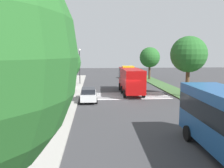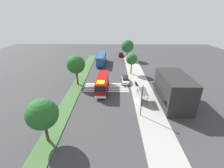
{
  "view_description": "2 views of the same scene",
  "coord_description": "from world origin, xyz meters",
  "px_view_note": "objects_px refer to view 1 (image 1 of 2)",
  "views": [
    {
      "loc": [
        -27.84,
        4.48,
        5.66
      ],
      "look_at": [
        2.24,
        1.91,
        1.59
      ],
      "focal_mm": 36.83,
      "sensor_mm": 36.0,
      "label": 1
    },
    {
      "loc": [
        37.03,
        1.91,
        16.92
      ],
      "look_at": [
        2.6,
        1.43,
        1.15
      ],
      "focal_mm": 24.36,
      "sensor_mm": 36.0,
      "label": 2
    }
  ],
  "objects_px": {
    "parked_car_mid": "(88,94)",
    "street_lamp": "(80,63)",
    "fire_truck": "(130,79)",
    "median_tree_west": "(150,57)",
    "bus_stop_shelter": "(73,77)",
    "sidewalk_tree_west": "(61,63)",
    "median_tree_far_west": "(189,55)",
    "bench_west_of_shelter": "(67,94)",
    "bench_near_shelter": "(70,89)"
  },
  "relations": [
    {
      "from": "parked_car_mid",
      "to": "street_lamp",
      "type": "height_order",
      "value": "street_lamp"
    },
    {
      "from": "fire_truck",
      "to": "median_tree_west",
      "type": "height_order",
      "value": "median_tree_west"
    },
    {
      "from": "median_tree_west",
      "to": "bus_stop_shelter",
      "type": "bearing_deg",
      "value": 126.28
    },
    {
      "from": "median_tree_west",
      "to": "fire_truck",
      "type": "bearing_deg",
      "value": 157.17
    },
    {
      "from": "fire_truck",
      "to": "bus_stop_shelter",
      "type": "distance_m",
      "value": 9.84
    },
    {
      "from": "sidewalk_tree_west",
      "to": "median_tree_far_west",
      "type": "height_order",
      "value": "median_tree_far_west"
    },
    {
      "from": "bus_stop_shelter",
      "to": "median_tree_far_west",
      "type": "bearing_deg",
      "value": -119.21
    },
    {
      "from": "sidewalk_tree_west",
      "to": "median_tree_west",
      "type": "relative_size",
      "value": 0.94
    },
    {
      "from": "fire_truck",
      "to": "median_tree_far_west",
      "type": "bearing_deg",
      "value": -117.07
    },
    {
      "from": "street_lamp",
      "to": "median_tree_west",
      "type": "bearing_deg",
      "value": -66.43
    },
    {
      "from": "bench_west_of_shelter",
      "to": "bench_near_shelter",
      "type": "bearing_deg",
      "value": 0.0
    },
    {
      "from": "street_lamp",
      "to": "sidewalk_tree_west",
      "type": "height_order",
      "value": "sidewalk_tree_west"
    },
    {
      "from": "fire_truck",
      "to": "sidewalk_tree_west",
      "type": "relative_size",
      "value": 1.52
    },
    {
      "from": "fire_truck",
      "to": "sidewalk_tree_west",
      "type": "xyz_separation_m",
      "value": [
        -11.61,
        8.06,
        2.77
      ]
    },
    {
      "from": "parked_car_mid",
      "to": "bus_stop_shelter",
      "type": "distance_m",
      "value": 10.47
    },
    {
      "from": "median_tree_far_west",
      "to": "bus_stop_shelter",
      "type": "bearing_deg",
      "value": 60.79
    },
    {
      "from": "bench_near_shelter",
      "to": "bench_west_of_shelter",
      "type": "distance_m",
      "value": 4.33
    },
    {
      "from": "bench_west_of_shelter",
      "to": "parked_car_mid",
      "type": "bearing_deg",
      "value": -123.07
    },
    {
      "from": "street_lamp",
      "to": "median_tree_west",
      "type": "xyz_separation_m",
      "value": [
        6.31,
        -14.46,
        0.93
      ]
    },
    {
      "from": "bench_west_of_shelter",
      "to": "street_lamp",
      "type": "bearing_deg",
      "value": -3.79
    },
    {
      "from": "bench_west_of_shelter",
      "to": "sidewalk_tree_west",
      "type": "bearing_deg",
      "value": -176.65
    },
    {
      "from": "parked_car_mid",
      "to": "sidewalk_tree_west",
      "type": "relative_size",
      "value": 0.73
    },
    {
      "from": "bench_west_of_shelter",
      "to": "median_tree_far_west",
      "type": "relative_size",
      "value": 0.21
    },
    {
      "from": "bench_west_of_shelter",
      "to": "median_tree_west",
      "type": "xyz_separation_m",
      "value": [
        19.58,
        -15.34,
        4.16
      ]
    },
    {
      "from": "median_tree_west",
      "to": "parked_car_mid",
      "type": "bearing_deg",
      "value": 149.31
    },
    {
      "from": "median_tree_west",
      "to": "sidewalk_tree_west",
      "type": "bearing_deg",
      "value": 151.84
    },
    {
      "from": "parked_car_mid",
      "to": "bench_near_shelter",
      "type": "xyz_separation_m",
      "value": [
        6.07,
        2.68,
        -0.24
      ]
    },
    {
      "from": "fire_truck",
      "to": "bus_stop_shelter",
      "type": "xyz_separation_m",
      "value": [
        4.9,
        8.54,
        -0.16
      ]
    },
    {
      "from": "bus_stop_shelter",
      "to": "median_tree_far_west",
      "type": "relative_size",
      "value": 0.46
    },
    {
      "from": "bench_west_of_shelter",
      "to": "median_tree_far_west",
      "type": "height_order",
      "value": "median_tree_far_west"
    },
    {
      "from": "fire_truck",
      "to": "sidewalk_tree_west",
      "type": "bearing_deg",
      "value": 146.57
    },
    {
      "from": "bus_stop_shelter",
      "to": "street_lamp",
      "type": "bearing_deg",
      "value": -10.08
    },
    {
      "from": "sidewalk_tree_west",
      "to": "median_tree_far_west",
      "type": "bearing_deg",
      "value": -61.92
    },
    {
      "from": "bench_west_of_shelter",
      "to": "median_tree_west",
      "type": "bearing_deg",
      "value": -38.07
    },
    {
      "from": "street_lamp",
      "to": "median_tree_far_west",
      "type": "xyz_separation_m",
      "value": [
        -13.53,
        -14.46,
        1.66
      ]
    },
    {
      "from": "bench_near_shelter",
      "to": "median_tree_far_west",
      "type": "height_order",
      "value": "median_tree_far_west"
    },
    {
      "from": "bus_stop_shelter",
      "to": "median_tree_west",
      "type": "height_order",
      "value": "median_tree_west"
    },
    {
      "from": "street_lamp",
      "to": "sidewalk_tree_west",
      "type": "bearing_deg",
      "value": 178.93
    },
    {
      "from": "bench_near_shelter",
      "to": "bench_west_of_shelter",
      "type": "bearing_deg",
      "value": 180.0
    },
    {
      "from": "median_tree_far_west",
      "to": "median_tree_west",
      "type": "distance_m",
      "value": 19.85
    },
    {
      "from": "bus_stop_shelter",
      "to": "bench_near_shelter",
      "type": "relative_size",
      "value": 2.19
    },
    {
      "from": "bus_stop_shelter",
      "to": "sidewalk_tree_west",
      "type": "relative_size",
      "value": 0.55
    },
    {
      "from": "fire_truck",
      "to": "bench_near_shelter",
      "type": "distance_m",
      "value": 8.71
    },
    {
      "from": "fire_truck",
      "to": "street_lamp",
      "type": "distance_m",
      "value": 12.6
    },
    {
      "from": "bus_stop_shelter",
      "to": "bench_near_shelter",
      "type": "distance_m",
      "value": 4.2
    },
    {
      "from": "median_tree_far_west",
      "to": "street_lamp",
      "type": "bearing_deg",
      "value": 46.91
    },
    {
      "from": "sidewalk_tree_west",
      "to": "median_tree_west",
      "type": "distance_m",
      "value": 31.49
    },
    {
      "from": "parked_car_mid",
      "to": "bench_near_shelter",
      "type": "height_order",
      "value": "parked_car_mid"
    },
    {
      "from": "sidewalk_tree_west",
      "to": "median_tree_west",
      "type": "height_order",
      "value": "median_tree_west"
    },
    {
      "from": "bench_near_shelter",
      "to": "parked_car_mid",
      "type": "bearing_deg",
      "value": -156.19
    }
  ]
}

